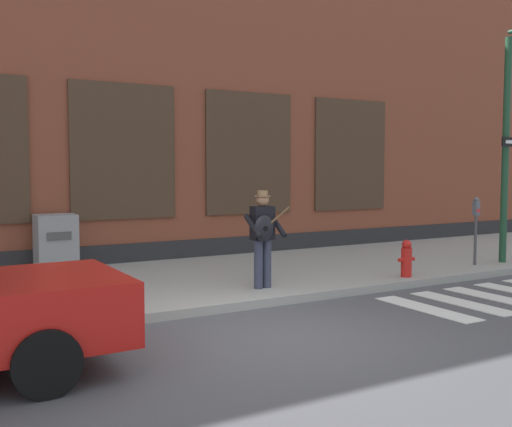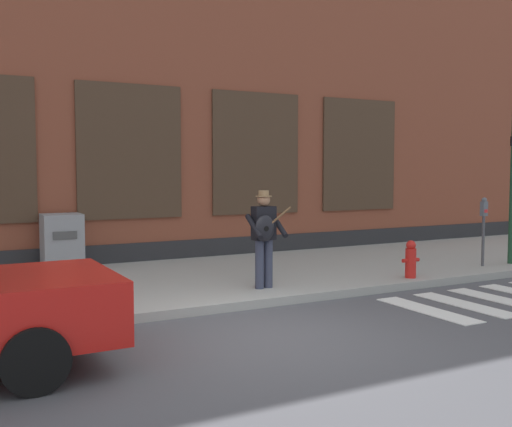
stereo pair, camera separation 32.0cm
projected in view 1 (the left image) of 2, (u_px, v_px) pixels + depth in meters
name	position (u px, v px, depth m)	size (l,w,h in m)	color
ground_plane	(270.00, 336.00, 7.74)	(160.00, 160.00, 0.00)	#4C4C51
sidewalk	(165.00, 283.00, 10.96)	(28.00, 4.68, 0.14)	#9E9E99
building_backdrop	(97.00, 65.00, 14.37)	(28.00, 4.06, 9.37)	brown
busker	(263.00, 233.00, 10.08)	(0.70, 0.51, 1.66)	#33384C
parking_meter	(476.00, 220.00, 12.58)	(0.13, 0.11, 1.44)	#47474C
utility_box	(56.00, 243.00, 11.78)	(0.76, 0.70, 1.13)	gray
fire_hydrant	(406.00, 259.00, 11.21)	(0.38, 0.20, 0.70)	red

